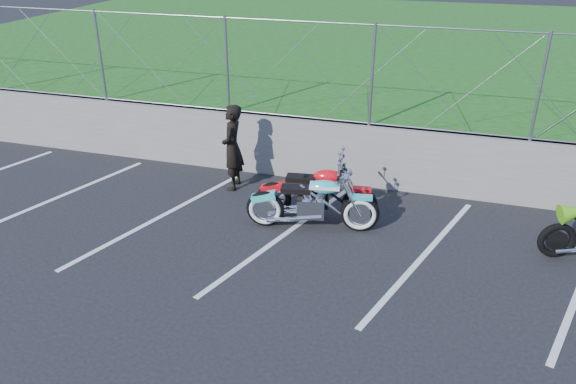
% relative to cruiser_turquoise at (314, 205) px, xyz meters
% --- Properties ---
extents(ground, '(90.00, 90.00, 0.00)m').
position_rel_cruiser_turquoise_xyz_m(ground, '(-0.43, -1.39, -0.47)').
color(ground, black).
rests_on(ground, ground).
extents(retaining_wall, '(30.00, 0.22, 1.30)m').
position_rel_cruiser_turquoise_xyz_m(retaining_wall, '(-0.43, 2.11, 0.18)').
color(retaining_wall, slate).
rests_on(retaining_wall, ground).
extents(grass_field, '(30.00, 20.00, 1.30)m').
position_rel_cruiser_turquoise_xyz_m(grass_field, '(-0.43, 12.11, 0.18)').
color(grass_field, '#195015').
rests_on(grass_field, ground).
extents(chain_link_fence, '(28.00, 0.03, 2.00)m').
position_rel_cruiser_turquoise_xyz_m(chain_link_fence, '(-0.43, 2.11, 1.83)').
color(chain_link_fence, gray).
rests_on(chain_link_fence, retaining_wall).
extents(parking_lines, '(18.29, 4.31, 0.01)m').
position_rel_cruiser_turquoise_xyz_m(parking_lines, '(0.77, -0.39, -0.47)').
color(parking_lines, silver).
rests_on(parking_lines, ground).
extents(cruiser_turquoise, '(2.35, 0.74, 1.18)m').
position_rel_cruiser_turquoise_xyz_m(cruiser_turquoise, '(0.00, 0.00, 0.00)').
color(cruiser_turquoise, black).
rests_on(cruiser_turquoise, ground).
extents(naked_orange, '(2.23, 0.75, 1.11)m').
position_rel_cruiser_turquoise_xyz_m(naked_orange, '(-0.03, 0.43, 0.00)').
color(naked_orange, black).
rests_on(naked_orange, ground).
extents(person_standing, '(0.50, 0.69, 1.76)m').
position_rel_cruiser_turquoise_xyz_m(person_standing, '(-2.01, 1.19, 0.41)').
color(person_standing, black).
rests_on(person_standing, ground).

